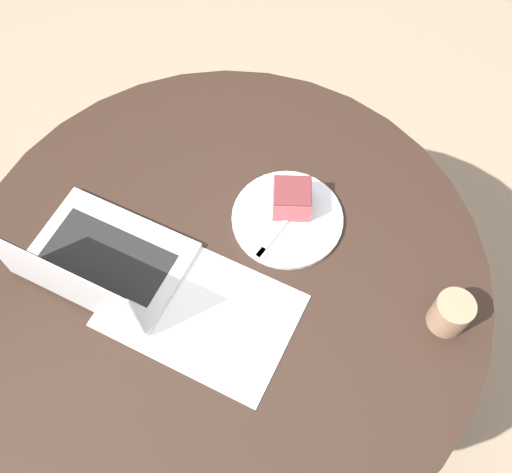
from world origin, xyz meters
name	(u,v)px	position (x,y,z in m)	size (l,w,h in m)	color
ground_plane	(234,367)	(0.00, 0.00, 0.00)	(12.00, 12.00, 0.00)	gray
dining_table	(227,299)	(0.00, 0.00, 0.61)	(1.19, 1.19, 0.78)	black
paper_document	(200,310)	(0.03, -0.10, 0.78)	(0.47, 0.38, 0.00)	white
plate	(287,219)	(0.01, 0.20, 0.78)	(0.26, 0.26, 0.01)	silver
cake_slice	(291,198)	(0.00, 0.22, 0.82)	(0.12, 0.12, 0.07)	#B74C51
fork	(274,236)	(0.03, 0.14, 0.79)	(0.05, 0.17, 0.00)	silver
coffee_glass	(451,313)	(0.42, 0.25, 0.82)	(0.08, 0.08, 0.09)	#997556
laptop	(99,263)	(-0.19, -0.19, 0.81)	(0.40, 0.34, 0.21)	silver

